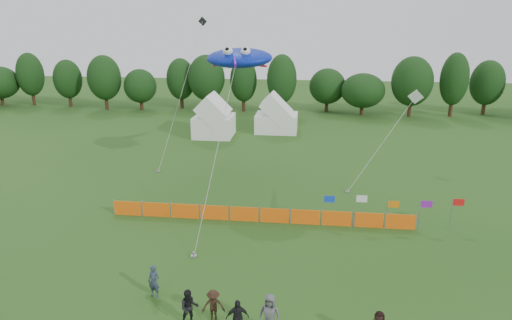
# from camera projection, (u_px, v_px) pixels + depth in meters

# --- Properties ---
(ground) EXTENTS (160.00, 160.00, 0.00)m
(ground) POSITION_uv_depth(u_px,v_px,m) (241.00, 303.00, 21.51)
(ground) COLOR #234C16
(ground) RESTS_ON ground
(treeline) EXTENTS (104.57, 8.78, 8.36)m
(treeline) POSITION_uv_depth(u_px,v_px,m) (301.00, 83.00, 62.62)
(treeline) COLOR #382314
(treeline) RESTS_ON ground
(tent_left) EXTENTS (4.33, 4.33, 3.82)m
(tent_left) POSITION_uv_depth(u_px,v_px,m) (214.00, 119.00, 50.97)
(tent_left) COLOR white
(tent_left) RESTS_ON ground
(tent_right) EXTENTS (4.89, 3.91, 3.45)m
(tent_right) POSITION_uv_depth(u_px,v_px,m) (277.00, 117.00, 53.03)
(tent_right) COLOR white
(tent_right) RESTS_ON ground
(barrier_fence) EXTENTS (19.90, 0.06, 1.00)m
(barrier_fence) POSITION_uv_depth(u_px,v_px,m) (259.00, 215.00, 29.86)
(barrier_fence) COLOR #F8600D
(barrier_fence) RESTS_ON ground
(flag_row) EXTENTS (8.73, 0.53, 2.18)m
(flag_row) POSITION_uv_depth(u_px,v_px,m) (390.00, 208.00, 28.81)
(flag_row) COLOR gray
(flag_row) RESTS_ON ground
(spectator_a) EXTENTS (0.68, 0.53, 1.67)m
(spectator_a) POSITION_uv_depth(u_px,v_px,m) (154.00, 281.00, 21.76)
(spectator_a) COLOR #2F394F
(spectator_a) RESTS_ON ground
(spectator_b) EXTENTS (0.98, 0.86, 1.70)m
(spectator_b) POSITION_uv_depth(u_px,v_px,m) (189.00, 308.00, 19.76)
(spectator_b) COLOR black
(spectator_b) RESTS_ON ground
(spectator_c) EXTENTS (1.11, 0.77, 1.56)m
(spectator_c) POSITION_uv_depth(u_px,v_px,m) (213.00, 306.00, 19.98)
(spectator_c) COLOR black
(spectator_c) RESTS_ON ground
(spectator_d) EXTENTS (1.06, 0.66, 1.68)m
(spectator_d) POSITION_uv_depth(u_px,v_px,m) (237.00, 318.00, 19.11)
(spectator_d) COLOR black
(spectator_d) RESTS_ON ground
(spectator_e) EXTENTS (0.99, 0.70, 1.89)m
(spectator_e) POSITION_uv_depth(u_px,v_px,m) (270.00, 315.00, 19.15)
(spectator_e) COLOR #515056
(spectator_e) RESTS_ON ground
(stingray_kite) EXTENTS (6.10, 19.13, 10.89)m
(stingray_kite) POSITION_uv_depth(u_px,v_px,m) (240.00, 58.00, 34.36)
(stingray_kite) COLOR #0E29D2
(stingray_kite) RESTS_ON ground
(small_kite_white) EXTENTS (7.11, 9.03, 6.74)m
(small_kite_white) POSITION_uv_depth(u_px,v_px,m) (400.00, 118.00, 39.33)
(small_kite_white) COLOR silver
(small_kite_white) RESTS_ON ground
(small_kite_dark) EXTENTS (2.49, 11.04, 12.93)m
(small_kite_dark) POSITION_uv_depth(u_px,v_px,m) (187.00, 74.00, 43.51)
(small_kite_dark) COLOR black
(small_kite_dark) RESTS_ON ground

